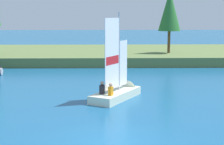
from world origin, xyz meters
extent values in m
plane|color=#195684|center=(0.00, 0.00, 0.00)|extent=(200.00, 200.00, 0.00)
cube|color=#5B703D|center=(0.00, 27.41, 0.46)|extent=(80.00, 15.23, 0.92)
cylinder|color=brown|center=(6.40, 24.32, 2.06)|extent=(0.29, 0.29, 2.29)
cone|color=#286B2D|center=(6.40, 24.32, 5.34)|extent=(2.28, 2.28, 4.26)
cube|color=silver|center=(0.34, 7.19, 0.24)|extent=(3.22, 4.19, 0.48)
cone|color=silver|center=(1.34, 8.93, 0.24)|extent=(1.60, 1.50, 1.26)
cylinder|color=#B7B7BC|center=(0.54, 7.54, 2.78)|extent=(0.08, 0.08, 4.59)
cube|color=white|center=(0.13, 6.82, 2.74)|extent=(0.85, 1.45, 4.01)
cube|color=red|center=(0.13, 6.82, 2.35)|extent=(0.78, 1.31, 0.48)
cube|color=white|center=(0.82, 8.03, 2.04)|extent=(0.49, 0.82, 2.71)
cylinder|color=#B7B7BC|center=(0.13, 6.82, 0.70)|extent=(0.88, 1.47, 0.06)
cube|color=orange|center=(0.02, 6.01, 0.73)|extent=(0.31, 0.34, 0.49)
sphere|color=tan|center=(0.02, 6.01, 1.08)|extent=(0.20, 0.20, 0.20)
cube|color=#26262D|center=(-0.46, 6.41, 0.74)|extent=(0.31, 0.34, 0.52)
sphere|color=tan|center=(-0.46, 6.41, 1.11)|extent=(0.20, 0.20, 0.20)
camera|label=1|loc=(-0.33, -14.23, 4.99)|focal=59.74mm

